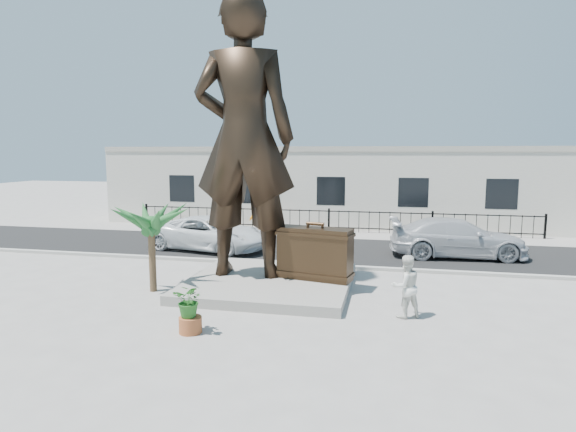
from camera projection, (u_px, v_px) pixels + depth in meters
name	position (u px, v px, depth m)	size (l,w,h in m)	color
ground	(274.00, 302.00, 14.25)	(100.00, 100.00, 0.00)	#9E9991
street	(315.00, 249.00, 22.00)	(40.00, 7.00, 0.01)	black
curb	(302.00, 265.00, 18.60)	(40.00, 0.25, 0.12)	#A5A399
far_sidewalk	(327.00, 234.00, 25.88)	(40.00, 2.50, 0.02)	#9E9991
plinth	(270.00, 282.00, 15.79)	(5.20, 5.20, 0.30)	gray
fence	(329.00, 221.00, 26.57)	(22.00, 0.10, 1.20)	black
building	(338.00, 187.00, 30.43)	(28.00, 7.00, 4.40)	silver
statue	(244.00, 137.00, 15.63)	(3.33, 2.19, 9.14)	black
suitcase	(315.00, 253.00, 15.55)	(2.39, 0.76, 1.68)	#322315
tourist	(406.00, 286.00, 12.81)	(0.83, 0.64, 1.70)	white
car_white	(209.00, 233.00, 21.65)	(2.48, 5.39, 1.50)	white
car_silver	(457.00, 238.00, 20.18)	(2.26, 5.56, 1.61)	#BBBCC0
worker	(260.00, 214.00, 26.59)	(1.21, 0.70, 1.87)	orange
palm_tree	(154.00, 291.00, 15.33)	(1.80, 1.80, 3.20)	#1F5626
planter	(190.00, 325.00, 11.78)	(0.56, 0.56, 0.40)	#9D5029
shrub	(190.00, 300.00, 11.70)	(0.75, 0.65, 0.84)	#24601F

